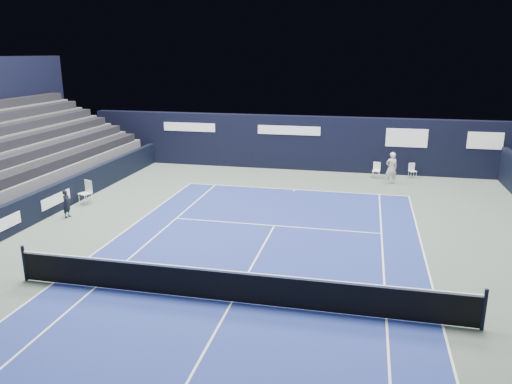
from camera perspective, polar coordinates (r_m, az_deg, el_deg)
ground at (r=15.75m, az=-0.84°, el=-9.14°), size 48.00×48.00×0.00m
court_surface at (r=14.01m, az=-2.78°, el=-12.48°), size 10.97×23.77×0.01m
folding_chair_back_a at (r=27.87m, az=13.62°, el=2.76°), size 0.44×0.47×0.86m
folding_chair_back_b at (r=28.41m, az=17.42°, el=2.48°), size 0.46×0.45×0.81m
line_judge_chair at (r=23.66m, az=-18.79°, el=0.15°), size 0.61×0.60×1.07m
line_judge at (r=21.99m, az=-20.83°, el=-1.26°), size 0.30×0.44×1.17m
court_markings at (r=14.01m, az=-2.78°, el=-12.45°), size 11.03×23.83×0.00m
tennis_net at (r=13.78m, az=-2.80°, el=-10.62°), size 12.90×0.10×1.10m
back_sponsor_wall at (r=29.03m, az=5.81°, el=5.60°), size 26.00×0.63×3.10m
side_barrier_left at (r=22.80m, az=-22.26°, el=-0.78°), size 0.33×22.00×1.20m
tennis_player at (r=26.77m, az=15.21°, el=2.68°), size 0.70×0.90×1.65m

